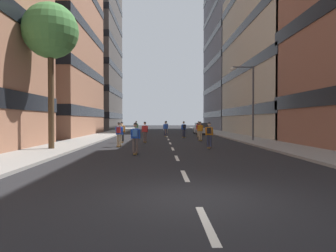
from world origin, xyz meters
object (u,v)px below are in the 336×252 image
at_px(skater_5, 200,130).
at_px(skater_8, 145,131).
at_px(skater_1, 166,128).
at_px(skater_0, 184,128).
at_px(skater_10, 136,127).
at_px(streetlamp_right, 249,95).
at_px(skater_7, 122,131).
at_px(parked_car_near, 201,129).
at_px(skater_4, 209,133).
at_px(skater_2, 119,133).
at_px(street_tree_near, 51,32).
at_px(skater_3, 166,127).
at_px(skater_6, 199,128).
at_px(skater_9, 135,136).

relative_size(skater_5, skater_8, 1.00).
bearing_deg(skater_8, skater_1, 78.33).
relative_size(skater_0, skater_10, 1.00).
bearing_deg(streetlamp_right, skater_10, 125.29).
bearing_deg(skater_1, skater_7, -111.51).
bearing_deg(skater_10, skater_7, -89.96).
height_order(skater_7, skater_10, same).
height_order(skater_0, skater_5, same).
height_order(skater_5, skater_7, same).
distance_m(parked_car_near, skater_4, 21.55).
bearing_deg(skater_0, skater_8, -118.98).
bearing_deg(skater_10, skater_2, -89.16).
bearing_deg(skater_1, skater_5, -68.37).
distance_m(street_tree_near, skater_3, 25.68).
xyz_separation_m(skater_8, skater_10, (-1.93, 15.93, 0.00)).
height_order(skater_2, skater_6, same).
distance_m(skater_2, skater_5, 9.12).
bearing_deg(skater_5, street_tree_near, -139.68).
bearing_deg(skater_1, skater_8, -101.67).
bearing_deg(skater_3, streetlamp_right, -66.87).
relative_size(skater_7, skater_8, 1.00).
relative_size(skater_8, skater_9, 1.00).
distance_m(skater_5, skater_9, 12.27).
bearing_deg(street_tree_near, skater_7, 62.03).
bearing_deg(skater_5, skater_6, 84.22).
bearing_deg(skater_10, skater_8, -83.09).
height_order(skater_2, skater_4, same).
xyz_separation_m(parked_car_near, skater_2, (-8.60, -20.27, 0.32)).
xyz_separation_m(street_tree_near, skater_0, (9.41, 14.17, -6.37)).
bearing_deg(streetlamp_right, skater_2, -155.70).
distance_m(parked_car_near, skater_8, 17.26).
distance_m(skater_0, skater_6, 1.79).
xyz_separation_m(skater_5, skater_6, (0.59, 5.84, 0.03)).
xyz_separation_m(skater_5, skater_9, (-5.09, -11.17, 0.03)).
distance_m(parked_car_near, skater_9, 26.14).
distance_m(parked_car_near, skater_6, 8.29).
height_order(skater_2, skater_8, same).
bearing_deg(skater_8, skater_4, -50.48).
height_order(skater_6, skater_7, same).
distance_m(skater_1, skater_9, 18.96).
bearing_deg(parked_car_near, skater_0, -109.36).
height_order(street_tree_near, skater_8, street_tree_near).
height_order(skater_4, skater_5, same).
bearing_deg(skater_7, skater_10, 90.04).
bearing_deg(streetlamp_right, skater_3, 113.13).
distance_m(skater_2, skater_10, 20.41).
distance_m(streetlamp_right, skater_0, 9.02).
distance_m(parked_car_near, skater_10, 8.91).
xyz_separation_m(streetlamp_right, skater_2, (-10.72, -4.84, -3.12)).
bearing_deg(skater_2, skater_5, 43.38).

